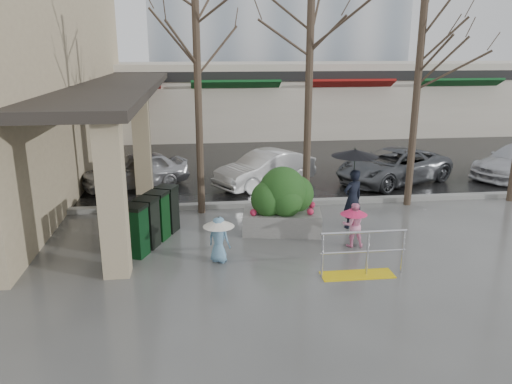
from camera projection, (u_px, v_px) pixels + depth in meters
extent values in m
plane|color=#51514F|center=(289.00, 256.00, 11.90)|extent=(120.00, 120.00, 0.00)
cube|color=black|center=(227.00, 124.00, 32.88)|extent=(120.00, 36.00, 0.01)
cube|color=gray|center=(265.00, 204.00, 15.69)|extent=(120.00, 0.30, 0.15)
cube|color=#2D2823|center=(119.00, 82.00, 17.96)|extent=(2.80, 18.00, 0.25)
cube|color=tan|center=(112.00, 198.00, 10.48)|extent=(0.55, 0.55, 3.50)
cube|color=tan|center=(142.00, 142.00, 16.68)|extent=(0.55, 0.55, 3.50)
cube|color=beige|center=(266.00, 98.00, 28.75)|extent=(34.00, 6.00, 4.00)
cube|color=maroon|center=(115.00, 89.00, 24.81)|extent=(4.50, 1.68, 0.87)
cube|color=#0F4C1E|center=(235.00, 88.00, 25.51)|extent=(4.50, 1.68, 0.87)
cube|color=maroon|center=(349.00, 86.00, 26.21)|extent=(4.50, 1.68, 0.87)
cube|color=#0F4C1E|center=(457.00, 86.00, 26.92)|extent=(4.50, 1.68, 0.87)
cube|color=black|center=(274.00, 76.00, 25.59)|extent=(34.00, 0.35, 0.50)
cube|color=yellow|center=(357.00, 275.00, 10.90)|extent=(1.60, 0.50, 0.02)
cylinder|color=silver|center=(322.00, 256.00, 10.68)|extent=(0.05, 0.05, 1.00)
cylinder|color=silver|center=(367.00, 254.00, 10.79)|extent=(0.05, 0.05, 1.00)
cylinder|color=silver|center=(403.00, 252.00, 10.89)|extent=(0.05, 0.05, 1.00)
cylinder|color=silver|center=(364.00, 232.00, 10.64)|extent=(1.90, 0.06, 0.06)
cylinder|color=silver|center=(363.00, 252.00, 10.77)|extent=(1.90, 0.04, 0.04)
cylinder|color=#382B21|center=(198.00, 99.00, 14.16)|extent=(0.22, 0.22, 6.80)
cylinder|color=#382B21|center=(309.00, 94.00, 14.50)|extent=(0.22, 0.22, 7.00)
cylinder|color=#382B21|center=(416.00, 101.00, 14.96)|extent=(0.22, 0.22, 6.50)
imported|color=black|center=(353.00, 199.00, 13.61)|extent=(0.70, 0.59, 1.65)
cylinder|color=black|center=(354.00, 169.00, 13.37)|extent=(0.02, 0.02, 1.04)
cone|color=black|center=(355.00, 153.00, 13.25)|extent=(1.26, 1.26, 0.18)
sphere|color=black|center=(355.00, 149.00, 13.22)|extent=(0.05, 0.05, 0.05)
imported|color=pink|center=(353.00, 225.00, 12.37)|extent=(0.57, 0.46, 1.13)
cylinder|color=black|center=(354.00, 217.00, 12.32)|extent=(0.02, 0.02, 0.49)
cone|color=#E9245D|center=(354.00, 211.00, 12.27)|extent=(0.67, 0.67, 0.18)
sphere|color=black|center=(354.00, 207.00, 12.24)|extent=(0.05, 0.05, 0.05)
imported|color=#6796B8|center=(219.00, 240.00, 11.46)|extent=(0.63, 0.57, 1.09)
cylinder|color=black|center=(219.00, 229.00, 11.39)|extent=(0.02, 0.02, 0.51)
cone|color=silver|center=(219.00, 223.00, 11.34)|extent=(0.73, 0.73, 0.18)
sphere|color=black|center=(218.00, 218.00, 11.31)|extent=(0.05, 0.05, 0.05)
cube|color=#65645E|center=(282.00, 222.00, 13.40)|extent=(2.21, 1.37, 0.57)
ellipsoid|color=#174716|center=(282.00, 191.00, 13.17)|extent=(1.26, 1.14, 1.33)
sphere|color=#174716|center=(268.00, 199.00, 13.06)|extent=(0.91, 0.91, 0.91)
sphere|color=#174716|center=(296.00, 194.00, 13.42)|extent=(0.96, 0.96, 0.96)
cube|color=#0B3416|center=(136.00, 233.00, 11.79)|extent=(0.62, 0.62, 1.16)
cube|color=black|center=(134.00, 207.00, 11.61)|extent=(0.66, 0.66, 0.08)
cube|color=black|center=(147.00, 225.00, 12.33)|extent=(0.62, 0.62, 1.16)
cube|color=black|center=(146.00, 200.00, 12.15)|extent=(0.66, 0.66, 0.08)
cube|color=#0C3614|center=(158.00, 217.00, 12.87)|extent=(0.62, 0.62, 1.16)
cube|color=black|center=(156.00, 194.00, 12.69)|extent=(0.66, 0.66, 0.08)
cube|color=black|center=(167.00, 210.00, 13.41)|extent=(0.62, 0.62, 1.16)
cube|color=black|center=(166.00, 188.00, 13.23)|extent=(0.66, 0.66, 0.08)
imported|color=#B6B7BB|center=(135.00, 170.00, 17.64)|extent=(3.98, 2.85, 1.26)
imported|color=silver|center=(265.00, 169.00, 17.83)|extent=(3.95, 3.14, 1.26)
imported|color=#54575B|center=(393.00, 166.00, 18.27)|extent=(4.99, 3.83, 1.26)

